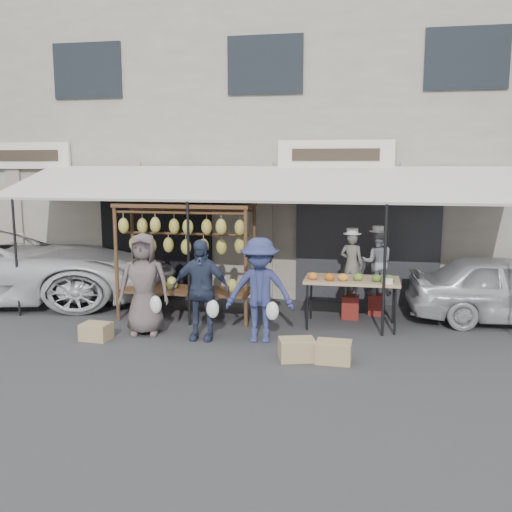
{
  "coord_description": "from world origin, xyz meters",
  "views": [
    {
      "loc": [
        2.17,
        -8.69,
        2.98
      ],
      "look_at": [
        0.21,
        1.4,
        1.3
      ],
      "focal_mm": 40.0,
      "sensor_mm": 36.0,
      "label": 1
    }
  ],
  "objects_px": {
    "vendor_left": "(351,264)",
    "customer_right": "(260,290)",
    "produce_table": "(352,281)",
    "sedan": "(512,289)",
    "crate_far": "(96,331)",
    "customer_mid": "(201,290)",
    "customer_left": "(144,284)",
    "banana_rack": "(185,238)",
    "crate_near_a": "(297,349)",
    "vendor_right": "(377,262)",
    "crate_near_b": "(334,352)"
  },
  "relations": [
    {
      "from": "banana_rack",
      "to": "crate_near_a",
      "type": "distance_m",
      "value": 3.36
    },
    {
      "from": "produce_table",
      "to": "customer_mid",
      "type": "relative_size",
      "value": 0.99
    },
    {
      "from": "banana_rack",
      "to": "customer_right",
      "type": "bearing_deg",
      "value": -34.2
    },
    {
      "from": "produce_table",
      "to": "customer_right",
      "type": "height_order",
      "value": "customer_right"
    },
    {
      "from": "vendor_right",
      "to": "crate_near_a",
      "type": "distance_m",
      "value": 3.28
    },
    {
      "from": "customer_left",
      "to": "crate_far",
      "type": "height_order",
      "value": "customer_left"
    },
    {
      "from": "vendor_left",
      "to": "vendor_right",
      "type": "height_order",
      "value": "vendor_right"
    },
    {
      "from": "produce_table",
      "to": "crate_near_b",
      "type": "height_order",
      "value": "produce_table"
    },
    {
      "from": "customer_right",
      "to": "sedan",
      "type": "xyz_separation_m",
      "value": [
        4.44,
        2.04,
        -0.24
      ]
    },
    {
      "from": "customer_left",
      "to": "customer_mid",
      "type": "xyz_separation_m",
      "value": [
        1.05,
        -0.09,
        -0.03
      ]
    },
    {
      "from": "produce_table",
      "to": "crate_near_a",
      "type": "relative_size",
      "value": 3.18
    },
    {
      "from": "customer_left",
      "to": "crate_near_a",
      "type": "xyz_separation_m",
      "value": [
        2.79,
        -0.82,
        -0.74
      ]
    },
    {
      "from": "customer_left",
      "to": "sedan",
      "type": "relative_size",
      "value": 0.47
    },
    {
      "from": "crate_near_b",
      "to": "customer_mid",
      "type": "bearing_deg",
      "value": 162.33
    },
    {
      "from": "vendor_right",
      "to": "customer_mid",
      "type": "height_order",
      "value": "customer_mid"
    },
    {
      "from": "vendor_left",
      "to": "customer_right",
      "type": "bearing_deg",
      "value": 64.26
    },
    {
      "from": "customer_left",
      "to": "crate_near_b",
      "type": "relative_size",
      "value": 3.39
    },
    {
      "from": "crate_near_b",
      "to": "crate_far",
      "type": "bearing_deg",
      "value": 175.18
    },
    {
      "from": "produce_table",
      "to": "customer_left",
      "type": "bearing_deg",
      "value": -162.8
    },
    {
      "from": "customer_left",
      "to": "sedan",
      "type": "height_order",
      "value": "customer_left"
    },
    {
      "from": "customer_right",
      "to": "produce_table",
      "type": "bearing_deg",
      "value": 32.21
    },
    {
      "from": "crate_near_a",
      "to": "crate_near_b",
      "type": "xyz_separation_m",
      "value": [
        0.56,
        -0.0,
        -0.0
      ]
    },
    {
      "from": "vendor_left",
      "to": "crate_far",
      "type": "distance_m",
      "value": 4.84
    },
    {
      "from": "produce_table",
      "to": "crate_far",
      "type": "bearing_deg",
      "value": -159.59
    },
    {
      "from": "customer_left",
      "to": "customer_right",
      "type": "distance_m",
      "value": 2.06
    },
    {
      "from": "customer_right",
      "to": "customer_left",
      "type": "bearing_deg",
      "value": 173.94
    },
    {
      "from": "crate_near_b",
      "to": "customer_left",
      "type": "bearing_deg",
      "value": 166.2
    },
    {
      "from": "produce_table",
      "to": "sedan",
      "type": "bearing_deg",
      "value": 17.07
    },
    {
      "from": "vendor_left",
      "to": "sedan",
      "type": "distance_m",
      "value": 3.03
    },
    {
      "from": "banana_rack",
      "to": "vendor_right",
      "type": "distance_m",
      "value": 3.77
    },
    {
      "from": "vendor_left",
      "to": "crate_near_a",
      "type": "bearing_deg",
      "value": 87.9
    },
    {
      "from": "sedan",
      "to": "vendor_left",
      "type": "bearing_deg",
      "value": 92.0
    },
    {
      "from": "crate_far",
      "to": "customer_mid",
      "type": "bearing_deg",
      "value": 12.59
    },
    {
      "from": "crate_near_b",
      "to": "crate_far",
      "type": "distance_m",
      "value": 4.06
    },
    {
      "from": "vendor_left",
      "to": "customer_right",
      "type": "distance_m",
      "value": 2.29
    },
    {
      "from": "sedan",
      "to": "banana_rack",
      "type": "bearing_deg",
      "value": 95.06
    },
    {
      "from": "vendor_left",
      "to": "crate_near_b",
      "type": "distance_m",
      "value": 2.71
    },
    {
      "from": "banana_rack",
      "to": "crate_near_a",
      "type": "relative_size",
      "value": 4.86
    },
    {
      "from": "produce_table",
      "to": "crate_near_b",
      "type": "distance_m",
      "value": 2.06
    },
    {
      "from": "banana_rack",
      "to": "crate_near_a",
      "type": "bearing_deg",
      "value": -38.77
    },
    {
      "from": "customer_mid",
      "to": "crate_near_a",
      "type": "bearing_deg",
      "value": -24.98
    },
    {
      "from": "produce_table",
      "to": "vendor_left",
      "type": "relative_size",
      "value": 1.38
    },
    {
      "from": "customer_right",
      "to": "sedan",
      "type": "bearing_deg",
      "value": 19.54
    },
    {
      "from": "produce_table",
      "to": "sedan",
      "type": "height_order",
      "value": "sedan"
    },
    {
      "from": "vendor_right",
      "to": "banana_rack",
      "type": "bearing_deg",
      "value": 11.03
    },
    {
      "from": "vendor_right",
      "to": "crate_near_a",
      "type": "height_order",
      "value": "vendor_right"
    },
    {
      "from": "produce_table",
      "to": "customer_mid",
      "type": "bearing_deg",
      "value": -154.54
    },
    {
      "from": "customer_right",
      "to": "crate_near_a",
      "type": "bearing_deg",
      "value": -52.45
    },
    {
      "from": "banana_rack",
      "to": "vendor_left",
      "type": "xyz_separation_m",
      "value": [
        3.11,
        0.63,
        -0.5
      ]
    },
    {
      "from": "produce_table",
      "to": "sedan",
      "type": "xyz_separation_m",
      "value": [
        2.96,
        0.91,
        -0.22
      ]
    }
  ]
}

